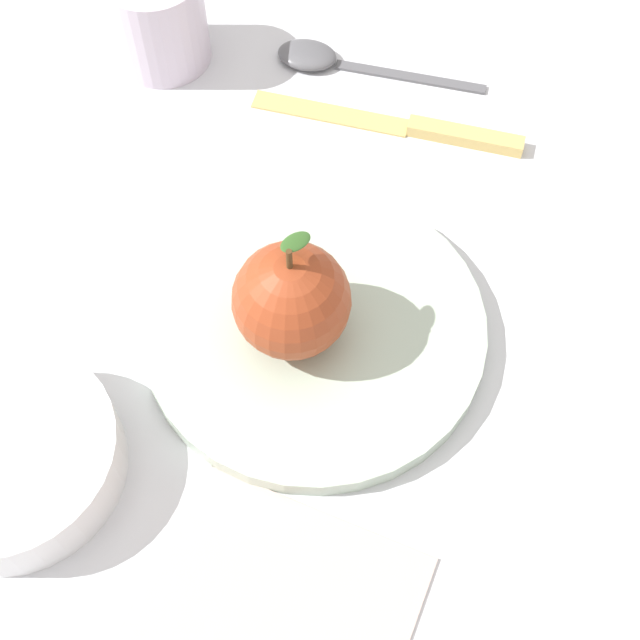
{
  "coord_description": "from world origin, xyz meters",
  "views": [
    {
      "loc": [
        -0.3,
        -0.1,
        0.5
      ],
      "look_at": [
        -0.04,
        -0.0,
        0.02
      ],
      "focal_mm": 48.84,
      "sensor_mm": 36.0,
      "label": 1
    }
  ],
  "objects_px": {
    "dinner_plate": "(320,329)",
    "spoon": "(329,59)",
    "side_bowl": "(8,455)",
    "cup": "(157,15)",
    "knife": "(411,127)",
    "linen_napkin": "(276,607)",
    "apple": "(292,300)"
  },
  "relations": [
    {
      "from": "apple",
      "to": "knife",
      "type": "xyz_separation_m",
      "value": [
        0.2,
        -0.02,
        -0.05
      ]
    },
    {
      "from": "apple",
      "to": "linen_napkin",
      "type": "xyz_separation_m",
      "value": [
        -0.16,
        -0.05,
        -0.05
      ]
    },
    {
      "from": "side_bowl",
      "to": "linen_napkin",
      "type": "relative_size",
      "value": 0.88
    },
    {
      "from": "spoon",
      "to": "linen_napkin",
      "type": "height_order",
      "value": "spoon"
    },
    {
      "from": "cup",
      "to": "linen_napkin",
      "type": "height_order",
      "value": "cup"
    },
    {
      "from": "linen_napkin",
      "to": "knife",
      "type": "bearing_deg",
      "value": 5.36
    },
    {
      "from": "knife",
      "to": "linen_napkin",
      "type": "bearing_deg",
      "value": -174.64
    },
    {
      "from": "apple",
      "to": "side_bowl",
      "type": "relative_size",
      "value": 0.68
    },
    {
      "from": "dinner_plate",
      "to": "knife",
      "type": "bearing_deg",
      "value": -0.89
    },
    {
      "from": "side_bowl",
      "to": "knife",
      "type": "height_order",
      "value": "side_bowl"
    },
    {
      "from": "side_bowl",
      "to": "apple",
      "type": "bearing_deg",
      "value": -41.7
    },
    {
      "from": "side_bowl",
      "to": "spoon",
      "type": "distance_m",
      "value": 0.39
    },
    {
      "from": "side_bowl",
      "to": "spoon",
      "type": "bearing_deg",
      "value": -8.61
    },
    {
      "from": "spoon",
      "to": "linen_napkin",
      "type": "xyz_separation_m",
      "value": [
        -0.41,
        -0.12,
        -0.0
      ]
    },
    {
      "from": "dinner_plate",
      "to": "side_bowl",
      "type": "xyz_separation_m",
      "value": [
        -0.15,
        0.14,
        0.01
      ]
    },
    {
      "from": "knife",
      "to": "cup",
      "type": "bearing_deg",
      "value": 87.9
    },
    {
      "from": "side_bowl",
      "to": "spoon",
      "type": "height_order",
      "value": "side_bowl"
    },
    {
      "from": "cup",
      "to": "knife",
      "type": "distance_m",
      "value": 0.21
    },
    {
      "from": "dinner_plate",
      "to": "spoon",
      "type": "xyz_separation_m",
      "value": [
        0.24,
        0.08,
        -0.0
      ]
    },
    {
      "from": "spoon",
      "to": "cup",
      "type": "bearing_deg",
      "value": 106.19
    },
    {
      "from": "side_bowl",
      "to": "cup",
      "type": "distance_m",
      "value": 0.36
    },
    {
      "from": "dinner_plate",
      "to": "cup",
      "type": "bearing_deg",
      "value": 45.94
    },
    {
      "from": "dinner_plate",
      "to": "spoon",
      "type": "distance_m",
      "value": 0.25
    },
    {
      "from": "spoon",
      "to": "linen_napkin",
      "type": "distance_m",
      "value": 0.43
    },
    {
      "from": "cup",
      "to": "dinner_plate",
      "type": "bearing_deg",
      "value": -134.06
    },
    {
      "from": "apple",
      "to": "spoon",
      "type": "distance_m",
      "value": 0.26
    },
    {
      "from": "dinner_plate",
      "to": "side_bowl",
      "type": "distance_m",
      "value": 0.2
    },
    {
      "from": "side_bowl",
      "to": "cup",
      "type": "relative_size",
      "value": 1.73
    },
    {
      "from": "knife",
      "to": "linen_napkin",
      "type": "xyz_separation_m",
      "value": [
        -0.37,
        -0.03,
        -0.0
      ]
    },
    {
      "from": "side_bowl",
      "to": "linen_napkin",
      "type": "bearing_deg",
      "value": -97.26
    },
    {
      "from": "dinner_plate",
      "to": "apple",
      "type": "bearing_deg",
      "value": 126.1
    },
    {
      "from": "knife",
      "to": "linen_napkin",
      "type": "relative_size",
      "value": 1.41
    }
  ]
}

